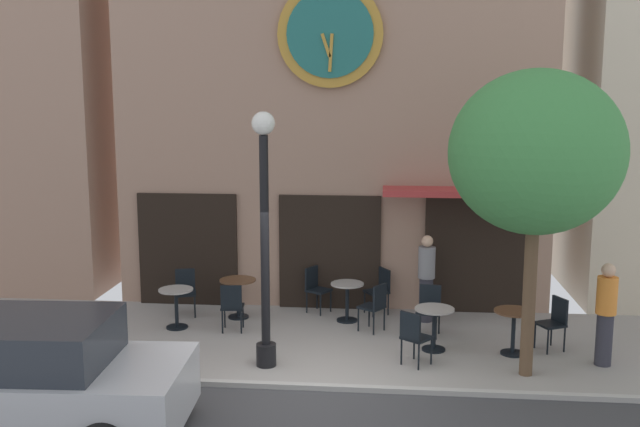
# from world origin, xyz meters

# --- Properties ---
(ground_plane) EXTENTS (27.45, 9.34, 0.13)m
(ground_plane) POSITION_xyz_m (0.00, -0.47, -0.02)
(ground_plane) COLOR gray
(clock_building) EXTENTS (8.72, 3.53, 9.77)m
(clock_building) POSITION_xyz_m (-0.09, 5.31, 5.04)
(clock_building) COLOR #9E7A66
(clock_building) RESTS_ON ground_plane
(street_lamp) EXTENTS (0.36, 0.36, 4.04)m
(street_lamp) POSITION_xyz_m (-0.84, 0.90, 2.05)
(street_lamp) COLOR black
(street_lamp) RESTS_ON ground_plane
(street_tree) EXTENTS (2.58, 2.32, 4.67)m
(street_tree) POSITION_xyz_m (3.22, 0.91, 3.43)
(street_tree) COLOR brown
(street_tree) RESTS_ON ground_plane
(cafe_table_center_right) EXTENTS (0.64, 0.64, 0.74)m
(cafe_table_center_right) POSITION_xyz_m (-2.81, 2.60, 0.50)
(cafe_table_center_right) COLOR black
(cafe_table_center_right) RESTS_ON ground_plane
(cafe_table_center) EXTENTS (0.70, 0.70, 0.76)m
(cafe_table_center) POSITION_xyz_m (-1.80, 3.32, 0.54)
(cafe_table_center) COLOR black
(cafe_table_center) RESTS_ON ground_plane
(cafe_table_near_door) EXTENTS (0.63, 0.63, 0.74)m
(cafe_table_near_door) POSITION_xyz_m (0.31, 3.32, 0.50)
(cafe_table_near_door) COLOR black
(cafe_table_near_door) RESTS_ON ground_plane
(cafe_table_center_left) EXTENTS (0.67, 0.67, 0.74)m
(cafe_table_center_left) POSITION_xyz_m (1.86, 1.86, 0.51)
(cafe_table_center_left) COLOR black
(cafe_table_center_left) RESTS_ON ground_plane
(cafe_table_near_curb) EXTENTS (0.66, 0.66, 0.75)m
(cafe_table_near_curb) POSITION_xyz_m (3.17, 1.80, 0.52)
(cafe_table_near_curb) COLOR black
(cafe_table_near_curb) RESTS_ON ground_plane
(cafe_chair_facing_wall) EXTENTS (0.44, 0.44, 0.90)m
(cafe_chair_facing_wall) POSITION_xyz_m (-1.73, 2.47, 0.53)
(cafe_chair_facing_wall) COLOR black
(cafe_chair_facing_wall) RESTS_ON ground_plane
(cafe_chair_left_end) EXTENTS (0.49, 0.49, 0.90)m
(cafe_chair_left_end) POSITION_xyz_m (-2.87, 3.42, 0.53)
(cafe_chair_left_end) COLOR black
(cafe_chair_left_end) RESTS_ON ground_plane
(cafe_chair_right_end) EXTENTS (0.55, 0.55, 0.90)m
(cafe_chair_right_end) POSITION_xyz_m (-0.36, 3.86, 0.53)
(cafe_chair_right_end) COLOR black
(cafe_chair_right_end) RESTS_ON ground_plane
(cafe_chair_near_lamp) EXTENTS (0.55, 0.55, 0.90)m
(cafe_chair_near_lamp) POSITION_xyz_m (0.85, 2.73, 0.53)
(cafe_chair_near_lamp) COLOR black
(cafe_chair_near_lamp) RESTS_ON ground_plane
(cafe_chair_outer) EXTENTS (0.48, 0.48, 0.90)m
(cafe_chair_outer) POSITION_xyz_m (1.82, 2.67, 0.53)
(cafe_chair_outer) COLOR black
(cafe_chair_outer) RESTS_ON ground_plane
(cafe_chair_by_entrance) EXTENTS (0.54, 0.54, 0.90)m
(cafe_chair_by_entrance) POSITION_xyz_m (3.89, 2.10, 0.53)
(cafe_chair_by_entrance) COLOR black
(cafe_chair_by_entrance) RESTS_ON ground_plane
(cafe_chair_mid_row) EXTENTS (0.55, 0.55, 0.90)m
(cafe_chair_mid_row) POSITION_xyz_m (0.93, 3.86, 0.53)
(cafe_chair_mid_row) COLOR black
(cafe_chair_mid_row) RESTS_ON ground_plane
(cafe_chair_corner) EXTENTS (0.56, 0.56, 0.90)m
(cafe_chair_corner) POSITION_xyz_m (1.50, 1.10, 0.53)
(cafe_chair_corner) COLOR black
(cafe_chair_corner) RESTS_ON ground_plane
(pedestrian_grey) EXTENTS (0.40, 0.40, 1.67)m
(pedestrian_grey) POSITION_xyz_m (1.80, 3.45, 0.86)
(pedestrian_grey) COLOR #2D2D38
(pedestrian_grey) RESTS_ON ground_plane
(pedestrian_orange) EXTENTS (0.44, 0.44, 1.67)m
(pedestrian_orange) POSITION_xyz_m (4.53, 1.44, 0.86)
(pedestrian_orange) COLOR #2D2D38
(pedestrian_orange) RESTS_ON ground_plane
(parked_car_silver) EXTENTS (4.38, 2.17, 1.55)m
(parked_car_silver) POSITION_xyz_m (-3.58, -1.79, 0.76)
(parked_car_silver) COLOR #B7BABF
(parked_car_silver) RESTS_ON ground_plane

